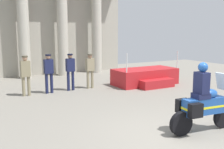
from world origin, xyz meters
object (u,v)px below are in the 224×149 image
(officer_in_row_1, at_px, (49,70))
(officer_in_row_3, at_px, (90,68))
(officer_in_row_0, at_px, (25,72))
(motorcycle_with_rider, at_px, (202,103))
(reviewing_stand, at_px, (146,77))
(officer_in_row_2, at_px, (70,69))

(officer_in_row_1, distance_m, officer_in_row_3, 2.00)
(officer_in_row_0, bearing_deg, officer_in_row_3, 178.42)
(officer_in_row_3, bearing_deg, motorcycle_with_rider, 88.85)
(officer_in_row_0, xyz_separation_m, officer_in_row_1, (0.98, 0.01, 0.01))
(officer_in_row_0, distance_m, officer_in_row_3, 2.99)
(officer_in_row_0, xyz_separation_m, motorcycle_with_rider, (3.21, -6.54, -0.20))
(reviewing_stand, xyz_separation_m, officer_in_row_0, (-5.83, 0.51, 0.61))
(officer_in_row_0, relative_size, officer_in_row_1, 0.99)
(officer_in_row_3, bearing_deg, officer_in_row_1, -1.17)
(officer_in_row_2, xyz_separation_m, officer_in_row_3, (0.98, -0.01, -0.02))
(officer_in_row_1, height_order, officer_in_row_2, officer_in_row_1)
(motorcycle_with_rider, bearing_deg, officer_in_row_3, 97.89)
(reviewing_stand, bearing_deg, motorcycle_with_rider, -113.50)
(officer_in_row_2, bearing_deg, officer_in_row_0, -0.44)
(officer_in_row_0, xyz_separation_m, officer_in_row_3, (2.99, 0.08, -0.03))
(officer_in_row_1, relative_size, motorcycle_with_rider, 0.82)
(reviewing_stand, xyz_separation_m, officer_in_row_3, (-2.84, 0.58, 0.58))
(reviewing_stand, distance_m, officer_in_row_1, 4.91)
(officer_in_row_1, height_order, motorcycle_with_rider, motorcycle_with_rider)
(reviewing_stand, relative_size, officer_in_row_3, 1.97)
(officer_in_row_3, height_order, motorcycle_with_rider, motorcycle_with_rider)
(reviewing_stand, bearing_deg, officer_in_row_2, 171.08)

